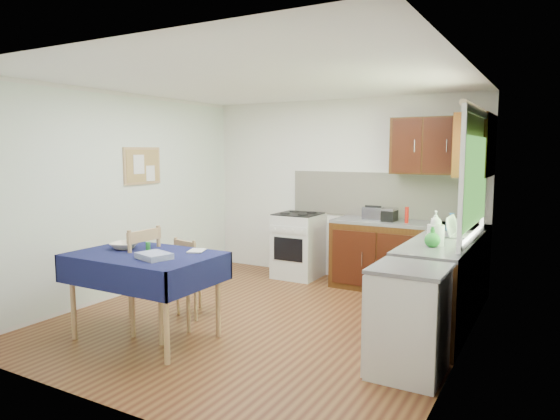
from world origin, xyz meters
The scene contains 33 objects.
floor centered at (0.00, 0.00, 0.00)m, with size 4.20×4.20×0.00m, color #502815.
ceiling centered at (0.00, 0.00, 2.50)m, with size 4.00×4.20×0.02m, color white.
wall_back centered at (0.00, 2.10, 1.25)m, with size 4.00×0.02×2.50m, color white.
wall_front centered at (0.00, -2.10, 1.25)m, with size 4.00×0.02×2.50m, color white.
wall_left centered at (-2.00, 0.00, 1.25)m, with size 0.02×4.20×2.50m, color white.
wall_right centered at (2.00, 0.00, 1.25)m, with size 0.02×4.20×2.50m, color white.
base_cabinets centered at (1.36, 1.26, 0.43)m, with size 1.90×2.30×0.86m.
worktop_back centered at (1.05, 1.80, 0.88)m, with size 1.90×0.60×0.04m, color slate.
worktop_right centered at (1.70, 0.65, 0.88)m, with size 0.60×1.70×0.04m, color slate.
worktop_corner centered at (1.70, 1.80, 0.88)m, with size 0.60×0.60×0.04m, color slate.
splashback centered at (0.65, 2.08, 1.20)m, with size 2.70×0.02×0.60m, color beige.
upper_cabinets centered at (1.52, 1.80, 1.85)m, with size 1.20×0.85×0.70m.
stove centered at (-0.50, 1.80, 0.46)m, with size 0.60×0.61×0.92m.
window centered at (1.97, 0.70, 1.65)m, with size 0.04×1.48×1.26m.
fridge centered at (1.70, -0.55, 0.44)m, with size 0.58×0.60×0.89m.
corkboard centered at (-1.97, 0.30, 1.60)m, with size 0.04×0.62×0.47m.
dining_table centered at (-0.69, -1.00, 0.72)m, with size 1.36×0.92×0.83m.
chair_far centered at (-0.71, -0.25, 0.46)m, with size 0.45×0.45×0.86m.
chair_near centered at (-0.68, -0.86, 0.55)m, with size 0.48×0.48×1.04m.
toaster centered at (0.62, 1.71, 0.99)m, with size 0.25×0.16×0.19m.
sandwich_press centered at (0.76, 1.77, 0.98)m, with size 0.28×0.25×0.17m.
sauce_bottle centered at (1.06, 1.70, 1.00)m, with size 0.05×0.05×0.20m, color red.
yellow_packet centered at (0.78, 1.88, 0.98)m, with size 0.12×0.08×0.16m, color yellow.
dish_rack centered at (1.73, 0.97, 0.92)m, with size 0.46×0.35×0.22m.
kettle centered at (1.70, 0.36, 1.02)m, with size 0.16×0.16×0.27m.
cup centered at (1.64, 1.72, 0.94)m, with size 0.11×0.11×0.09m, color silver.
soap_bottle_a centered at (1.61, 0.74, 1.04)m, with size 0.11×0.11×0.29m, color silver.
soap_bottle_b centered at (1.63, 1.39, 1.00)m, with size 0.09×0.09×0.20m, color blue.
soap_bottle_c centered at (1.68, 0.28, 0.99)m, with size 0.15×0.15×0.19m, color #268D2C.
plate_bowl centered at (-1.03, -0.93, 0.86)m, with size 0.26×0.26×0.06m, color beige.
book centered at (-0.38, -0.72, 0.84)m, with size 0.15×0.20×0.02m, color white.
spice_jar centered at (-0.73, -0.91, 0.87)m, with size 0.04×0.04×0.09m, color #24862D.
tea_towel centered at (-0.45, -1.13, 0.85)m, with size 0.30×0.23×0.05m, color navy.
Camera 1 is at (2.69, -4.40, 1.79)m, focal length 32.00 mm.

